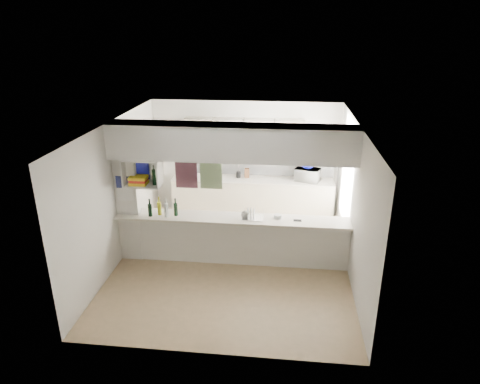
# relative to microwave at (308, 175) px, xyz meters

# --- Properties ---
(floor) EXTENTS (4.80, 4.80, 0.00)m
(floor) POSITION_rel_microwave_xyz_m (-1.42, -2.10, -1.06)
(floor) COLOR #987E58
(floor) RESTS_ON ground
(ceiling) EXTENTS (4.80, 4.80, 0.00)m
(ceiling) POSITION_rel_microwave_xyz_m (-1.42, -2.10, 1.54)
(ceiling) COLOR white
(ceiling) RESTS_ON wall_back
(wall_back) EXTENTS (4.20, 0.00, 4.20)m
(wall_back) POSITION_rel_microwave_xyz_m (-1.42, 0.30, 0.24)
(wall_back) COLOR silver
(wall_back) RESTS_ON floor
(wall_left) EXTENTS (0.00, 4.80, 4.80)m
(wall_left) POSITION_rel_microwave_xyz_m (-3.52, -2.10, 0.24)
(wall_left) COLOR silver
(wall_left) RESTS_ON floor
(wall_right) EXTENTS (0.00, 4.80, 4.80)m
(wall_right) POSITION_rel_microwave_xyz_m (0.68, -2.10, 0.24)
(wall_right) COLOR silver
(wall_right) RESTS_ON floor
(servery_partition) EXTENTS (4.20, 0.50, 2.60)m
(servery_partition) POSITION_rel_microwave_xyz_m (-1.59, -2.09, 0.59)
(servery_partition) COLOR silver
(servery_partition) RESTS_ON floor
(cubby_shelf) EXTENTS (0.65, 0.35, 0.50)m
(cubby_shelf) POSITION_rel_microwave_xyz_m (-2.98, -2.16, 0.65)
(cubby_shelf) COLOR white
(cubby_shelf) RESTS_ON bulkhead
(kitchen_run) EXTENTS (3.60, 0.63, 2.24)m
(kitchen_run) POSITION_rel_microwave_xyz_m (-1.26, 0.04, -0.24)
(kitchen_run) COLOR beige
(kitchen_run) RESTS_ON floor
(microwave) EXTENTS (0.61, 0.50, 0.29)m
(microwave) POSITION_rel_microwave_xyz_m (0.00, 0.00, 0.00)
(microwave) COLOR white
(microwave) RESTS_ON bench_top
(bowl) EXTENTS (0.26, 0.26, 0.06)m
(bowl) POSITION_rel_microwave_xyz_m (-0.01, 0.01, 0.18)
(bowl) COLOR #0D1197
(bowl) RESTS_ON microwave
(dish_rack) EXTENTS (0.39, 0.30, 0.20)m
(dish_rack) POSITION_rel_microwave_xyz_m (-1.04, -2.09, -0.06)
(dish_rack) COLOR silver
(dish_rack) RESTS_ON breakfast_bar
(cup) EXTENTS (0.16, 0.16, 0.11)m
(cup) POSITION_rel_microwave_xyz_m (-1.19, -2.12, -0.08)
(cup) COLOR white
(cup) RESTS_ON dish_rack
(wine_bottles) EXTENTS (0.52, 0.15, 0.37)m
(wine_bottles) POSITION_rel_microwave_xyz_m (-2.66, -2.16, -0.01)
(wine_bottles) COLOR black
(wine_bottles) RESTS_ON breakfast_bar
(plastic_tubs) EXTENTS (0.49, 0.17, 0.07)m
(plastic_tubs) POSITION_rel_microwave_xyz_m (-0.58, -2.04, -0.11)
(plastic_tubs) COLOR silver
(plastic_tubs) RESTS_ON breakfast_bar
(utensil_jar) EXTENTS (0.10, 0.10, 0.14)m
(utensil_jar) POSITION_rel_microwave_xyz_m (-1.54, 0.05, -0.07)
(utensil_jar) COLOR black
(utensil_jar) RESTS_ON bench_top
(knife_block) EXTENTS (0.12, 0.10, 0.21)m
(knife_block) POSITION_rel_microwave_xyz_m (-1.35, 0.08, -0.04)
(knife_block) COLOR brown
(knife_block) RESTS_ON bench_top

